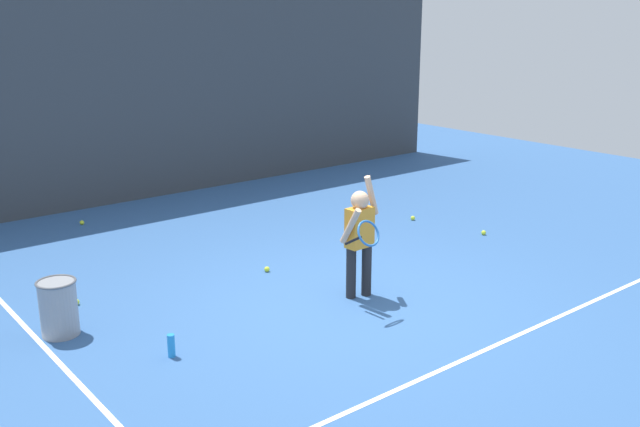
{
  "coord_description": "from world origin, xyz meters",
  "views": [
    {
      "loc": [
        -4.74,
        -5.37,
        3.05
      ],
      "look_at": [
        0.1,
        0.64,
        0.85
      ],
      "focal_mm": 39.88,
      "sensor_mm": 36.0,
      "label": 1
    }
  ],
  "objects": [
    {
      "name": "ground_plane",
      "position": [
        0.0,
        0.0,
        0.0
      ],
      "size": [
        20.0,
        20.0,
        0.0
      ],
      "primitive_type": "plane",
      "color": "#335B93"
    },
    {
      "name": "court_line_baseline",
      "position": [
        0.0,
        -1.64,
        0.0
      ],
      "size": [
        9.0,
        0.05,
        0.0
      ],
      "primitive_type": "cube",
      "color": "white",
      "rests_on": "ground"
    },
    {
      "name": "court_line_sideline",
      "position": [
        -2.95,
        1.0,
        0.0
      ],
      "size": [
        0.05,
        9.0,
        0.0
      ],
      "primitive_type": "cube",
      "color": "white",
      "rests_on": "ground"
    },
    {
      "name": "back_fence_windscreen",
      "position": [
        0.0,
        5.58,
        1.74
      ],
      "size": [
        13.7,
        0.08,
        3.49
      ],
      "primitive_type": "cube",
      "color": "#383D42",
      "rests_on": "ground"
    },
    {
      "name": "fence_post_1",
      "position": [
        0.0,
        5.64,
        1.82
      ],
      "size": [
        0.09,
        0.09,
        3.64
      ],
      "primitive_type": "cylinder",
      "color": "slate",
      "rests_on": "ground"
    },
    {
      "name": "fence_post_2",
      "position": [
        6.7,
        5.64,
        1.82
      ],
      "size": [
        0.09,
        0.09,
        3.64
      ],
      "primitive_type": "cylinder",
      "color": "slate",
      "rests_on": "ground"
    },
    {
      "name": "tennis_player",
      "position": [
        0.19,
        0.07,
        0.73
      ],
      "size": [
        0.69,
        0.6,
        1.35
      ],
      "rotation": [
        0.0,
        0.0,
        0.05
      ],
      "color": "#232326",
      "rests_on": "ground"
    },
    {
      "name": "ball_hopper",
      "position": [
        -2.72,
        1.18,
        0.29
      ],
      "size": [
        0.38,
        0.38,
        0.56
      ],
      "color": "gray",
      "rests_on": "ground"
    },
    {
      "name": "water_bottle",
      "position": [
        -2.1,
        0.08,
        0.11
      ],
      "size": [
        0.07,
        0.07,
        0.22
      ],
      "primitive_type": "cylinder",
      "color": "#268CD8",
      "rests_on": "ground"
    },
    {
      "name": "tennis_ball_0",
      "position": [
        -0.15,
        1.35,
        0.03
      ],
      "size": [
        0.07,
        0.07,
        0.07
      ],
      "primitive_type": "sphere",
      "color": "#CCE033",
      "rests_on": "ground"
    },
    {
      "name": "tennis_ball_1",
      "position": [
        3.08,
        0.65,
        0.03
      ],
      "size": [
        0.07,
        0.07,
        0.07
      ],
      "primitive_type": "sphere",
      "color": "#CCE033",
      "rests_on": "ground"
    },
    {
      "name": "tennis_ball_2",
      "position": [
        2.84,
        1.79,
        0.03
      ],
      "size": [
        0.07,
        0.07,
        0.07
      ],
      "primitive_type": "sphere",
      "color": "#CCE033",
      "rests_on": "ground"
    },
    {
      "name": "tennis_ball_3",
      "position": [
        -2.34,
        1.81,
        0.03
      ],
      "size": [
        0.07,
        0.07,
        0.07
      ],
      "primitive_type": "sphere",
      "color": "#CCE033",
      "rests_on": "ground"
    },
    {
      "name": "tennis_ball_5",
      "position": [
        -1.17,
        4.71,
        0.03
      ],
      "size": [
        0.07,
        0.07,
        0.07
      ],
      "primitive_type": "sphere",
      "color": "#CCE033",
      "rests_on": "ground"
    }
  ]
}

